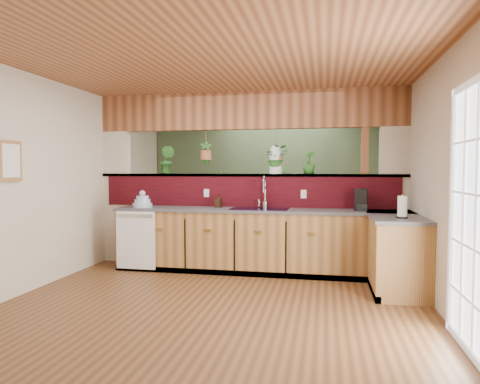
% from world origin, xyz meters
% --- Properties ---
extents(ground, '(4.60, 7.00, 0.01)m').
position_xyz_m(ground, '(0.00, 0.00, 0.00)').
color(ground, '#57351B').
rests_on(ground, ground).
extents(ceiling, '(4.60, 7.00, 0.01)m').
position_xyz_m(ceiling, '(0.00, 0.00, 2.60)').
color(ceiling, brown).
rests_on(ceiling, ground).
extents(wall_back, '(4.60, 0.02, 2.60)m').
position_xyz_m(wall_back, '(0.00, 3.50, 1.30)').
color(wall_back, beige).
rests_on(wall_back, ground).
extents(wall_front, '(4.60, 0.02, 2.60)m').
position_xyz_m(wall_front, '(0.00, -3.50, 1.30)').
color(wall_front, beige).
rests_on(wall_front, ground).
extents(wall_left, '(0.02, 7.00, 2.60)m').
position_xyz_m(wall_left, '(-2.30, 0.00, 1.30)').
color(wall_left, beige).
rests_on(wall_left, ground).
extents(wall_right, '(0.02, 7.00, 2.60)m').
position_xyz_m(wall_right, '(2.30, 0.00, 1.30)').
color(wall_right, beige).
rests_on(wall_right, ground).
extents(pass_through_partition, '(4.60, 0.21, 2.60)m').
position_xyz_m(pass_through_partition, '(0.03, 1.35, 1.19)').
color(pass_through_partition, beige).
rests_on(pass_through_partition, ground).
extents(pass_through_ledge, '(4.60, 0.21, 0.04)m').
position_xyz_m(pass_through_ledge, '(0.00, 1.35, 1.37)').
color(pass_through_ledge, brown).
rests_on(pass_through_ledge, ground).
extents(header_beam, '(4.60, 0.15, 0.55)m').
position_xyz_m(header_beam, '(0.00, 1.35, 2.33)').
color(header_beam, brown).
rests_on(header_beam, ground).
extents(sage_backwall, '(4.55, 0.02, 2.55)m').
position_xyz_m(sage_backwall, '(0.00, 3.48, 1.30)').
color(sage_backwall, '#485E40').
rests_on(sage_backwall, ground).
extents(countertop, '(4.14, 1.52, 0.90)m').
position_xyz_m(countertop, '(0.84, 0.87, 0.45)').
color(countertop, brown).
rests_on(countertop, ground).
extents(dishwasher, '(0.58, 0.03, 0.82)m').
position_xyz_m(dishwasher, '(-1.48, 0.66, 0.46)').
color(dishwasher, white).
rests_on(dishwasher, ground).
extents(navy_sink, '(0.82, 0.50, 0.18)m').
position_xyz_m(navy_sink, '(0.25, 0.98, 0.82)').
color(navy_sink, black).
rests_on(navy_sink, countertop).
extents(french_door, '(0.06, 1.02, 2.16)m').
position_xyz_m(french_door, '(2.27, -1.30, 1.05)').
color(french_door, white).
rests_on(french_door, ground).
extents(framed_print, '(0.04, 0.35, 0.45)m').
position_xyz_m(framed_print, '(-2.27, -0.80, 1.55)').
color(framed_print, brown).
rests_on(framed_print, wall_left).
extents(faucet, '(0.20, 0.20, 0.46)m').
position_xyz_m(faucet, '(0.30, 1.13, 1.15)').
color(faucet, '#B7B7B2').
rests_on(faucet, countertop).
extents(dish_stack, '(0.29, 0.29, 0.25)m').
position_xyz_m(dish_stack, '(-1.47, 0.90, 0.98)').
color(dish_stack, '#9FB1CE').
rests_on(dish_stack, countertop).
extents(soap_dispenser, '(0.11, 0.11, 0.19)m').
position_xyz_m(soap_dispenser, '(-0.37, 1.08, 1.00)').
color(soap_dispenser, '#352113').
rests_on(soap_dispenser, countertop).
extents(coffee_maker, '(0.16, 0.27, 0.30)m').
position_xyz_m(coffee_maker, '(1.63, 1.01, 1.04)').
color(coffee_maker, black).
rests_on(coffee_maker, countertop).
extents(paper_towel, '(0.13, 0.13, 0.27)m').
position_xyz_m(paper_towel, '(2.02, 0.16, 1.02)').
color(paper_towel, black).
rests_on(paper_towel, countertop).
extents(glass_jar, '(0.19, 0.19, 0.42)m').
position_xyz_m(glass_jar, '(0.43, 1.35, 1.60)').
color(glass_jar, silver).
rests_on(glass_jar, pass_through_ledge).
extents(ledge_plant_left, '(0.26, 0.22, 0.43)m').
position_xyz_m(ledge_plant_left, '(-1.26, 1.35, 1.60)').
color(ledge_plant_left, '#24591F').
rests_on(ledge_plant_left, pass_through_ledge).
extents(ledge_plant_right, '(0.26, 0.26, 0.35)m').
position_xyz_m(ledge_plant_right, '(0.92, 1.35, 1.56)').
color(ledge_plant_right, '#24591F').
rests_on(ledge_plant_right, pass_through_ledge).
extents(hanging_plant_a, '(0.22, 0.18, 0.46)m').
position_xyz_m(hanging_plant_a, '(-0.63, 1.35, 1.82)').
color(hanging_plant_a, brown).
rests_on(hanging_plant_a, header_beam).
extents(hanging_plant_b, '(0.36, 0.32, 0.54)m').
position_xyz_m(hanging_plant_b, '(0.45, 1.35, 1.78)').
color(hanging_plant_b, brown).
rests_on(hanging_plant_b, header_beam).
extents(shelving_console, '(1.58, 0.61, 1.03)m').
position_xyz_m(shelving_console, '(-0.23, 3.25, 0.50)').
color(shelving_console, black).
rests_on(shelving_console, ground).
extents(shelf_plant_a, '(0.23, 0.17, 0.40)m').
position_xyz_m(shelf_plant_a, '(-0.88, 3.25, 1.22)').
color(shelf_plant_a, '#24591F').
rests_on(shelf_plant_a, shelving_console).
extents(shelf_plant_b, '(0.31, 0.31, 0.53)m').
position_xyz_m(shelf_plant_b, '(0.28, 3.25, 1.28)').
color(shelf_plant_b, '#24591F').
rests_on(shelf_plant_b, shelving_console).
extents(floor_plant, '(0.75, 0.66, 0.79)m').
position_xyz_m(floor_plant, '(1.16, 2.04, 0.39)').
color(floor_plant, '#24591F').
rests_on(floor_plant, ground).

